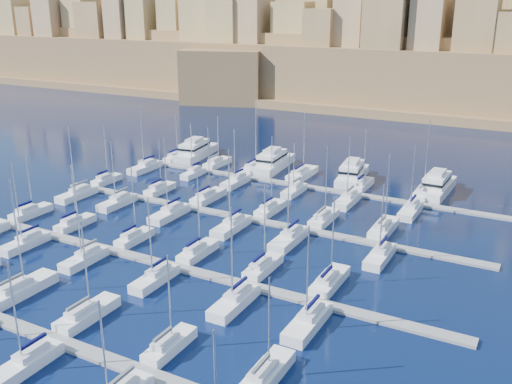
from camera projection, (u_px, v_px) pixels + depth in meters
The scene contains 50 objects.
ground at pixel (217, 239), 93.14m from camera, with size 600.00×600.00×0.00m, color black.
pontoon_near at pixel (59, 342), 64.67m from camera, with size 84.00×2.00×0.40m, color slate.
pontoon_mid_near at pixel (174, 266), 83.05m from camera, with size 84.00×2.00×0.40m, color slate.
pontoon_mid_far at pixel (247, 219), 101.43m from camera, with size 84.00×2.00×0.40m, color slate.
pontoon_far at pixel (298, 185), 119.82m from camera, with size 84.00×2.00×0.40m, color slate.
sailboat_2 at pixel (21, 289), 75.26m from camera, with size 3.01×10.02×16.08m.
sailboat_3 at pixel (87, 314), 69.36m from camera, with size 2.69×8.97×12.90m.
sailboat_4 at pixel (169, 345), 63.04m from camera, with size 2.28×7.60×11.74m.
sailboat_5 at pixel (266, 374), 58.14m from camera, with size 2.58×8.61×11.74m.
sailboat_9 at pixel (27, 363), 59.95m from camera, with size 2.49×8.30×12.94m.
sailboat_12 at pixel (31, 212), 102.94m from camera, with size 2.46×8.19×12.90m.
sailboat_13 at pixel (75, 223), 97.82m from camera, with size 2.33×7.78×11.34m.
sailboat_14 at pixel (134, 238), 91.84m from camera, with size 2.26×7.54×12.80m.
sailboat_15 at pixel (198, 251), 86.76m from camera, with size 2.51×8.36×13.03m.
sailboat_16 at pixel (263, 267), 81.70m from camera, with size 2.49×8.31×13.35m.
sailboat_17 at pixel (329, 281), 77.49m from camera, with size 2.71×9.04×12.93m.
sailboat_19 at pixel (25, 243), 89.84m from camera, with size 2.53×8.42×14.29m.
sailboat_20 at pixel (85, 258), 84.37m from camera, with size 2.44×8.14×13.35m.
sailboat_21 at pixel (155, 278), 78.38m from camera, with size 2.51×8.38×12.89m.
sailboat_22 at pixel (235, 301), 72.26m from camera, with size 2.75×9.17×13.98m.
sailboat_23 at pixel (308, 322), 67.63m from camera, with size 2.80×9.35×13.60m.
sailboat_24 at pixel (106, 180), 121.76m from camera, with size 2.23×7.43×12.68m.
sailboat_25 at pixel (160, 189), 115.67m from camera, with size 2.37×7.91×11.45m.
sailboat_26 at pixel (208, 197), 111.16m from camera, with size 2.78×9.26×14.69m.
sailboat_27 at pixel (270, 209), 104.67m from camera, with size 2.55×8.50×14.50m.
sailboat_28 at pixel (324, 218), 100.08m from camera, with size 2.64×8.80×14.00m.
sailboat_29 at pixel (384, 228), 95.63m from camera, with size 2.87×9.58×13.73m.
sailboat_30 at pixel (77, 194), 112.60m from camera, with size 2.75×9.16×14.68m.
sailboat_31 at pixel (118, 202), 108.15m from camera, with size 2.65×8.84×13.09m.
sailboat_32 at pixel (170, 213), 102.34m from camera, with size 2.83×9.42×15.00m.
sailboat_33 at pixel (232, 226), 96.57m from camera, with size 2.81×9.38×14.55m.
sailboat_34 at pixel (289, 238), 91.48m from camera, with size 2.95×9.84×15.86m.
sailboat_35 at pixel (380, 256), 85.27m from camera, with size 2.65×8.83×12.40m.
sailboat_36 at pixel (176, 157), 139.37m from camera, with size 2.39×7.96×11.38m.
sailboat_37 at pixel (217, 163), 134.53m from camera, with size 2.64×8.81×12.19m.
sailboat_38 at pixel (255, 168), 130.43m from camera, with size 2.87×9.58×16.10m.
sailboat_39 at pixel (302, 174), 125.77m from camera, with size 3.27×10.90×14.68m.
sailboat_40 at pixel (362, 185), 118.47m from camera, with size 2.58×8.59×12.59m.
sailboat_41 at pixel (423, 193), 113.09m from camera, with size 2.72×9.06×15.56m.
sailboat_42 at pixel (146, 167), 130.93m from camera, with size 2.91×9.70×15.45m.
sailboat_43 at pixel (193, 173), 126.39m from camera, with size 2.16×7.20×12.40m.
sailboat_44 at pixel (236, 182), 120.60m from camera, with size 2.65×8.83×12.37m.
sailboat_45 at pixel (294, 190), 114.97m from camera, with size 2.38×7.95×10.94m.
sailboat_46 at pixel (348, 200), 109.26m from camera, with size 2.76×9.19×13.82m.
sailboat_47 at pixel (411, 210), 103.86m from camera, with size 2.75×9.17×13.59m.
motor_yacht_a at pixel (195, 150), 141.78m from camera, with size 7.35×17.21×5.25m.
motor_yacht_b at pixel (273, 162), 131.90m from camera, with size 6.11×16.62×5.25m.
motor_yacht_c at pixel (352, 173), 122.80m from camera, with size 6.64×15.81×5.25m.
motor_yacht_d at pixel (437, 185), 114.81m from camera, with size 5.06×15.52×5.25m.
fortified_city at pixel (431, 63), 218.28m from camera, with size 460.00×108.95×59.52m.
Camera 1 is at (46.23, -72.69, 36.80)m, focal length 40.00 mm.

